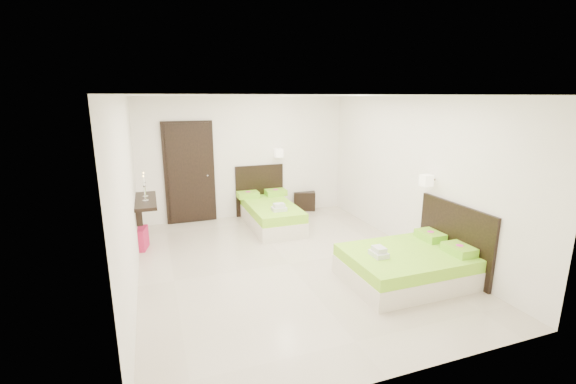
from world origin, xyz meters
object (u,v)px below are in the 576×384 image
object	(u,v)px
bed_double	(411,263)
nightstand	(304,200)
bed_single	(270,212)
ottoman	(135,239)

from	to	relation	value
bed_double	nightstand	xyz separation A→B (m)	(-0.07, 3.90, -0.04)
bed_double	nightstand	bearing A→B (deg)	91.07
bed_single	nightstand	size ratio (longest dim) A/B	3.66
bed_double	ottoman	xyz separation A→B (m)	(-3.77, 2.59, -0.07)
bed_double	ottoman	size ratio (longest dim) A/B	4.46
bed_single	ottoman	world-z (taller)	bed_single
bed_single	bed_double	xyz separation A→B (m)	(1.17, -3.05, -0.02)
ottoman	bed_single	bearing A→B (deg)	10.11
bed_single	bed_double	bearing A→B (deg)	-68.99
bed_single	ottoman	distance (m)	2.64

